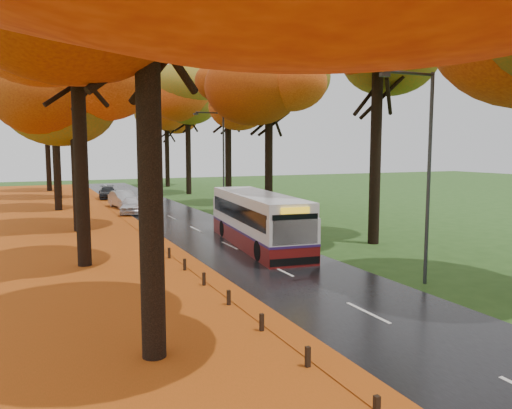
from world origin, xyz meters
TOP-DOWN VIEW (x-y plane):
  - road at (0.00, 25.00)m, footprint 6.50×90.00m
  - centre_line at (0.00, 25.00)m, footprint 0.12×90.00m
  - leaf_verge at (-9.00, 25.00)m, footprint 12.00×90.00m
  - leaf_drift at (-3.05, 25.00)m, footprint 0.90×90.00m
  - trees_left at (-7.18, 27.06)m, footprint 9.20×74.00m
  - trees_right at (7.19, 26.91)m, footprint 9.30×74.20m
  - bollard_row at (-3.70, 4.70)m, footprint 0.11×23.51m
  - streetlamp_near at (3.95, 8.00)m, footprint 2.45×0.18m
  - streetlamp_mid at (3.95, 30.00)m, footprint 2.45×0.18m
  - streetlamp_far at (3.95, 52.00)m, footprint 2.45×0.18m
  - bus at (1.38, 17.41)m, footprint 3.58×10.75m
  - car_white at (-2.35, 33.49)m, footprint 2.47×4.21m
  - car_silver at (-2.23, 37.84)m, footprint 2.12×4.63m
  - car_dark at (-2.35, 46.59)m, footprint 2.16×4.43m

SIDE VIEW (x-z plane):
  - leaf_verge at x=-9.00m, z-range 0.00..0.02m
  - road at x=0.00m, z-range 0.00..0.04m
  - leaf_drift at x=-3.05m, z-range 0.04..0.05m
  - centre_line at x=0.00m, z-range 0.04..0.05m
  - bollard_row at x=-3.70m, z-range 0.00..0.52m
  - car_dark at x=-2.35m, z-range 0.04..1.28m
  - car_white at x=-2.35m, z-range 0.04..1.39m
  - car_silver at x=-2.23m, z-range 0.04..1.51m
  - bus at x=1.38m, z-range 0.11..2.88m
  - streetlamp_near at x=3.95m, z-range 0.71..8.71m
  - streetlamp_mid at x=3.95m, z-range 0.71..8.71m
  - streetlamp_far at x=3.95m, z-range 0.71..8.71m
  - trees_left at x=-7.18m, z-range 2.59..16.48m
  - trees_right at x=7.19m, z-range 2.71..16.67m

